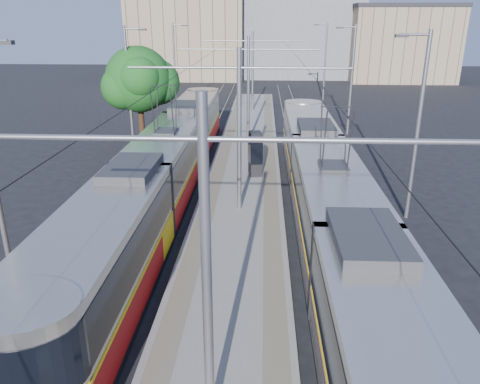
{
  "coord_description": "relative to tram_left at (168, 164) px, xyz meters",
  "views": [
    {
      "loc": [
        1.0,
        -11.62,
        8.41
      ],
      "look_at": [
        0.1,
        6.61,
        1.6
      ],
      "focal_mm": 35.0,
      "sensor_mm": 36.0,
      "label": 1
    }
  ],
  "objects": [
    {
      "name": "ground",
      "position": [
        3.6,
        -9.99,
        -1.71
      ],
      "size": [
        160.0,
        160.0,
        0.0
      ],
      "primitive_type": "plane",
      "color": "black",
      "rests_on": "ground"
    },
    {
      "name": "platform",
      "position": [
        3.6,
        7.01,
        -1.56
      ],
      "size": [
        4.0,
        50.0,
        0.3
      ],
      "primitive_type": "cube",
      "color": "gray",
      "rests_on": "ground"
    },
    {
      "name": "tactile_strip_left",
      "position": [
        2.15,
        7.01,
        -1.4
      ],
      "size": [
        0.7,
        50.0,
        0.01
      ],
      "primitive_type": "cube",
      "color": "gray",
      "rests_on": "platform"
    },
    {
      "name": "tactile_strip_right",
      "position": [
        5.05,
        7.01,
        -1.4
      ],
      "size": [
        0.7,
        50.0,
        0.01
      ],
      "primitive_type": "cube",
      "color": "gray",
      "rests_on": "platform"
    },
    {
      "name": "rails",
      "position": [
        3.6,
        7.01,
        -1.69
      ],
      "size": [
        8.71,
        70.0,
        0.03
      ],
      "color": "gray",
      "rests_on": "ground"
    },
    {
      "name": "tram_left",
      "position": [
        0.0,
        0.0,
        0.0
      ],
      "size": [
        2.43,
        30.52,
        5.5
      ],
      "color": "black",
      "rests_on": "ground"
    },
    {
      "name": "tram_right",
      "position": [
        7.2,
        -5.19,
        0.15
      ],
      "size": [
        2.43,
        30.42,
        5.5
      ],
      "color": "black",
      "rests_on": "ground"
    },
    {
      "name": "catenary",
      "position": [
        3.6,
        4.16,
        2.82
      ],
      "size": [
        9.2,
        70.0,
        7.0
      ],
      "color": "gray",
      "rests_on": "platform"
    },
    {
      "name": "street_lamps",
      "position": [
        3.6,
        11.01,
        2.48
      ],
      "size": [
        15.18,
        38.22,
        8.0
      ],
      "color": "gray",
      "rests_on": "ground"
    },
    {
      "name": "shelter",
      "position": [
        4.22,
        2.93,
        -0.17
      ],
      "size": [
        0.84,
        1.17,
        2.37
      ],
      "rotation": [
        0.0,
        0.0,
        0.18
      ],
      "color": "black",
      "rests_on": "platform"
    },
    {
      "name": "tree",
      "position": [
        -3.23,
        9.11,
        2.88
      ],
      "size": [
        4.67,
        4.32,
        6.79
      ],
      "color": "#382314",
      "rests_on": "ground"
    },
    {
      "name": "building_left",
      "position": [
        -6.4,
        50.01,
        4.56
      ],
      "size": [
        16.32,
        12.24,
        12.51
      ],
      "color": "gray",
      "rests_on": "ground"
    },
    {
      "name": "building_centre",
      "position": [
        9.6,
        54.01,
        6.65
      ],
      "size": [
        18.36,
        14.28,
        16.69
      ],
      "color": "gray",
      "rests_on": "ground"
    },
    {
      "name": "building_right",
      "position": [
        23.6,
        48.01,
        3.42
      ],
      "size": [
        14.28,
        10.2,
        10.23
      ],
      "color": "gray",
      "rests_on": "ground"
    }
  ]
}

